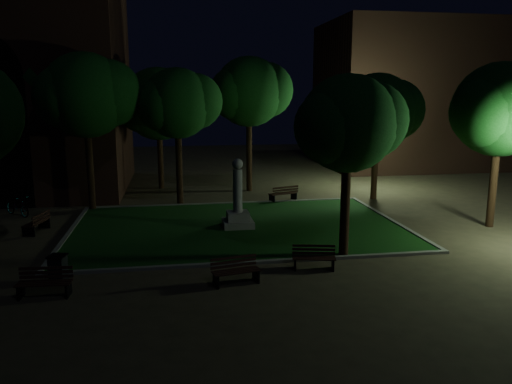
% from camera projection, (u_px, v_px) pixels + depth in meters
% --- Properties ---
extents(ground, '(80.00, 80.00, 0.00)m').
position_uv_depth(ground, '(244.00, 240.00, 21.46)').
color(ground, '#493E2A').
extents(lawn, '(15.00, 10.00, 0.08)m').
position_uv_depth(lawn, '(238.00, 227.00, 23.39)').
color(lawn, '#154313').
rests_on(lawn, ground).
extents(lawn_kerb, '(15.40, 10.40, 0.12)m').
position_uv_depth(lawn_kerb, '(238.00, 227.00, 23.39)').
color(lawn_kerb, slate).
rests_on(lawn_kerb, ground).
extents(monument, '(1.40, 1.40, 3.20)m').
position_uv_depth(monument, '(238.00, 208.00, 23.21)').
color(monument, gray).
rests_on(monument, lawn).
extents(building_far, '(16.00, 10.00, 12.00)m').
position_uv_depth(building_far, '(419.00, 96.00, 42.55)').
color(building_far, '#512D20').
rests_on(building_far, ground).
extents(tree_north_wl, '(4.75, 3.88, 7.61)m').
position_uv_depth(tree_north_wl, '(179.00, 104.00, 27.27)').
color(tree_north_wl, black).
rests_on(tree_north_wl, ground).
extents(tree_north_er, '(5.36, 4.37, 8.49)m').
position_uv_depth(tree_north_er, '(251.00, 92.00, 31.11)').
color(tree_north_er, black).
rests_on(tree_north_er, ground).
extents(tree_ne, '(5.48, 4.47, 7.39)m').
position_uv_depth(tree_ne, '(379.00, 112.00, 28.91)').
color(tree_ne, black).
rests_on(tree_ne, ground).
extents(tree_east, '(5.26, 4.29, 7.63)m').
position_uv_depth(tree_east, '(502.00, 110.00, 22.61)').
color(tree_east, black).
rests_on(tree_east, ground).
extents(tree_se, '(4.46, 3.64, 6.94)m').
position_uv_depth(tree_se, '(350.00, 124.00, 18.32)').
color(tree_se, black).
rests_on(tree_se, ground).
extents(tree_nw, '(6.09, 4.97, 9.54)m').
position_uv_depth(tree_nw, '(44.00, 78.00, 28.54)').
color(tree_nw, black).
rests_on(tree_nw, ground).
extents(tree_far_north, '(5.73, 4.68, 7.87)m').
position_uv_depth(tree_far_north, '(160.00, 104.00, 32.16)').
color(tree_far_north, black).
rests_on(tree_far_north, ground).
extents(tree_extra, '(5.45, 4.45, 8.33)m').
position_uv_depth(tree_extra, '(87.00, 95.00, 25.88)').
color(tree_extra, black).
rests_on(tree_extra, ground).
extents(lamppost_nw, '(1.18, 0.28, 3.93)m').
position_uv_depth(lamppost_nw, '(16.00, 152.00, 29.59)').
color(lamppost_nw, black).
rests_on(lamppost_nw, ground).
extents(lamppost_ne, '(1.18, 0.28, 4.44)m').
position_uv_depth(lamppost_ne, '(374.00, 142.00, 32.36)').
color(lamppost_ne, black).
rests_on(lamppost_ne, ground).
extents(bench_near_left, '(1.67, 0.86, 0.88)m').
position_uv_depth(bench_near_left, '(236.00, 271.00, 16.50)').
color(bench_near_left, black).
rests_on(bench_near_left, ground).
extents(bench_near_right, '(1.62, 0.85, 0.84)m').
position_uv_depth(bench_near_right, '(314.00, 258.00, 17.88)').
color(bench_near_right, black).
rests_on(bench_near_right, ground).
extents(bench_west_near, '(1.66, 0.67, 0.89)m').
position_uv_depth(bench_west_near, '(45.00, 283.00, 15.45)').
color(bench_west_near, black).
rests_on(bench_west_near, ground).
extents(bench_left_side, '(0.92, 1.71, 0.89)m').
position_uv_depth(bench_left_side, '(37.00, 223.00, 22.59)').
color(bench_left_side, black).
rests_on(bench_left_side, ground).
extents(bench_far_side, '(1.81, 1.11, 0.94)m').
position_uv_depth(bench_far_side, '(284.00, 194.00, 29.00)').
color(bench_far_side, black).
rests_on(bench_far_side, ground).
extents(trash_bin, '(0.65, 0.65, 0.93)m').
position_uv_depth(trash_bin, '(58.00, 268.00, 16.62)').
color(trash_bin, black).
rests_on(trash_bin, ground).
extents(bicycle, '(1.89, 1.85, 1.03)m').
position_uv_depth(bicycle, '(17.00, 206.00, 25.64)').
color(bicycle, black).
rests_on(bicycle, ground).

